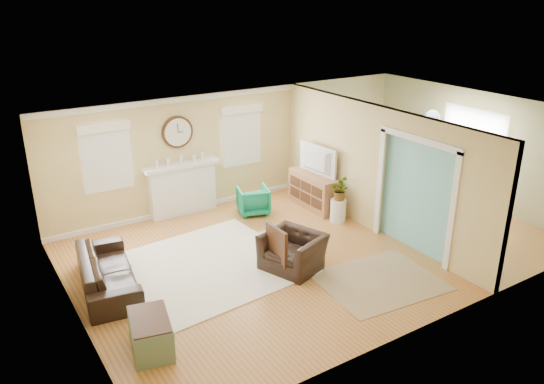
# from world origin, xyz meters

# --- Properties ---
(floor) EXTENTS (9.00, 9.00, 0.00)m
(floor) POSITION_xyz_m (0.00, 0.00, 0.00)
(floor) COLOR #A0632D
(floor) RESTS_ON ground
(wall_back) EXTENTS (9.00, 0.02, 2.60)m
(wall_back) POSITION_xyz_m (0.00, 3.00, 1.30)
(wall_back) COLOR tan
(wall_back) RESTS_ON ground
(wall_front) EXTENTS (9.00, 0.02, 2.60)m
(wall_front) POSITION_xyz_m (0.00, -3.00, 1.30)
(wall_front) COLOR tan
(wall_front) RESTS_ON ground
(wall_left) EXTENTS (0.02, 6.00, 2.60)m
(wall_left) POSITION_xyz_m (-4.50, 0.00, 1.30)
(wall_left) COLOR tan
(wall_left) RESTS_ON ground
(wall_right) EXTENTS (0.02, 6.00, 2.60)m
(wall_right) POSITION_xyz_m (4.50, 0.00, 1.30)
(wall_right) COLOR tan
(wall_right) RESTS_ON ground
(ceiling) EXTENTS (9.00, 6.00, 0.02)m
(ceiling) POSITION_xyz_m (0.00, 0.00, 2.60)
(ceiling) COLOR white
(ceiling) RESTS_ON wall_back
(partition) EXTENTS (0.17, 6.00, 2.60)m
(partition) POSITION_xyz_m (1.51, 0.28, 1.36)
(partition) COLOR tan
(partition) RESTS_ON ground
(fireplace) EXTENTS (1.70, 0.30, 1.17)m
(fireplace) POSITION_xyz_m (-1.50, 2.88, 0.60)
(fireplace) COLOR white
(fireplace) RESTS_ON ground
(wall_clock) EXTENTS (0.70, 0.07, 0.70)m
(wall_clock) POSITION_xyz_m (-1.50, 2.97, 1.85)
(wall_clock) COLOR #4A2513
(wall_clock) RESTS_ON wall_back
(window_left) EXTENTS (1.05, 0.13, 1.42)m
(window_left) POSITION_xyz_m (-3.05, 2.95, 1.66)
(window_left) COLOR white
(window_left) RESTS_ON wall_back
(window_right) EXTENTS (1.05, 0.13, 1.42)m
(window_right) POSITION_xyz_m (0.05, 2.95, 1.66)
(window_right) COLOR white
(window_right) RESTS_ON wall_back
(french_doors) EXTENTS (0.06, 1.70, 2.20)m
(french_doors) POSITION_xyz_m (4.45, 0.00, 1.10)
(french_doors) COLOR white
(french_doors) RESTS_ON ground
(pendant) EXTENTS (0.30, 0.30, 0.55)m
(pendant) POSITION_xyz_m (3.00, 0.00, 2.20)
(pendant) COLOR gold
(pendant) RESTS_ON ceiling
(rug_cream) EXTENTS (3.56, 3.15, 0.02)m
(rug_cream) POSITION_xyz_m (-2.26, 0.37, 0.01)
(rug_cream) COLOR #F3E7CD
(rug_cream) RESTS_ON floor
(rug_jute) EXTENTS (2.14, 1.81, 0.01)m
(rug_jute) POSITION_xyz_m (0.13, -1.69, 0.01)
(rug_jute) COLOR tan
(rug_jute) RESTS_ON floor
(rug_grey) EXTENTS (2.21, 2.76, 0.01)m
(rug_grey) POSITION_xyz_m (2.73, 0.02, 0.01)
(rug_grey) COLOR slate
(rug_grey) RESTS_ON floor
(sofa) EXTENTS (1.13, 2.21, 0.62)m
(sofa) POSITION_xyz_m (-3.86, 0.63, 0.31)
(sofa) COLOR black
(sofa) RESTS_ON floor
(eames_chair) EXTENTS (1.18, 1.26, 0.66)m
(eames_chair) POSITION_xyz_m (-0.86, -0.48, 0.33)
(eames_chair) COLOR black
(eames_chair) RESTS_ON floor
(green_chair) EXTENTS (0.82, 0.84, 0.61)m
(green_chair) POSITION_xyz_m (-0.18, 2.05, 0.31)
(green_chair) COLOR #0F795C
(green_chair) RESTS_ON floor
(trunk) EXTENTS (0.71, 0.96, 0.50)m
(trunk) POSITION_xyz_m (-3.83, -1.32, 0.25)
(trunk) COLOR slate
(trunk) RESTS_ON floor
(credenza) EXTENTS (0.47, 1.38, 0.80)m
(credenza) POSITION_xyz_m (1.15, 1.60, 0.40)
(credenza) COLOR #A66F40
(credenza) RESTS_ON floor
(tv) EXTENTS (0.25, 1.16, 0.67)m
(tv) POSITION_xyz_m (1.14, 1.60, 1.13)
(tv) COLOR black
(tv) RESTS_ON credenza
(garden_stool) EXTENTS (0.34, 0.34, 0.50)m
(garden_stool) POSITION_xyz_m (1.13, 0.68, 0.25)
(garden_stool) COLOR white
(garden_stool) RESTS_ON floor
(potted_plant) EXTENTS (0.53, 0.55, 0.47)m
(potted_plant) POSITION_xyz_m (1.13, 0.68, 0.73)
(potted_plant) COLOR #337F33
(potted_plant) RESTS_ON garden_stool
(dining_table) EXTENTS (1.59, 2.22, 0.70)m
(dining_table) POSITION_xyz_m (2.73, 0.02, 0.35)
(dining_table) COLOR #4A2513
(dining_table) RESTS_ON floor
(dining_chair_n) EXTENTS (0.47, 0.47, 0.87)m
(dining_chair_n) POSITION_xyz_m (2.74, 1.08, 0.51)
(dining_chair_n) COLOR slate
(dining_chair_n) RESTS_ON floor
(dining_chair_s) EXTENTS (0.41, 0.41, 0.91)m
(dining_chair_s) POSITION_xyz_m (2.78, -1.02, 0.53)
(dining_chair_s) COLOR slate
(dining_chair_s) RESTS_ON floor
(dining_chair_w) EXTENTS (0.49, 0.49, 0.90)m
(dining_chair_w) POSITION_xyz_m (2.09, 0.09, 0.52)
(dining_chair_w) COLOR white
(dining_chair_w) RESTS_ON floor
(dining_chair_e) EXTENTS (0.41, 0.41, 0.87)m
(dining_chair_e) POSITION_xyz_m (3.28, -0.07, 0.51)
(dining_chair_e) COLOR slate
(dining_chair_e) RESTS_ON floor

